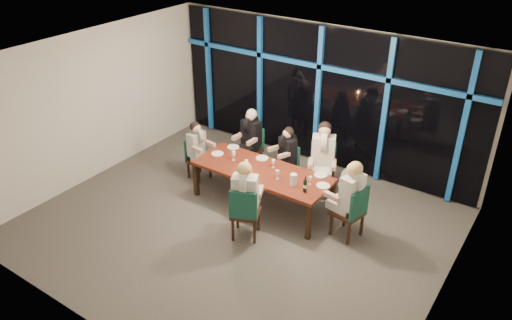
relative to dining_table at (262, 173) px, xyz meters
The scene contains 29 objects.
room 1.56m from the dining_table, 90.00° to the right, with size 7.04×7.00×3.02m.
window_wall 2.30m from the dining_table, 89.70° to the left, with size 6.86×0.43×2.94m.
dining_table is the anchor object (origin of this frame).
chair_far_left 1.45m from the dining_table, 131.67° to the left, with size 0.45×0.45×0.93m.
chair_far_mid 0.98m from the dining_table, 89.41° to the left, with size 0.52×0.52×0.86m.
chair_far_right 1.26m from the dining_table, 55.20° to the left, with size 0.64×0.64×1.04m.
chair_end_left 1.72m from the dining_table, behind, with size 0.44×0.44×0.85m.
chair_end_right 1.83m from the dining_table, ahead, with size 0.55×0.55×1.00m.
chair_near_mid 1.11m from the dining_table, 71.76° to the right, with size 0.62×0.62×1.01m.
diner_far_left 1.40m from the dining_table, 133.94° to the left, with size 0.47×0.59×0.91m.
diner_far_mid 0.90m from the dining_table, 91.28° to the left, with size 0.54×0.59×0.83m.
diner_far_right 1.25m from the dining_table, 51.63° to the left, with size 0.65×0.71×1.01m.
diner_end_left 1.64m from the dining_table, behind, with size 0.56×0.45×0.83m.
diner_end_right 1.76m from the dining_table, ahead, with size 0.67×0.56×0.98m.
diner_near_mid 1.05m from the dining_table, 72.22° to the right, with size 0.63×0.69×0.98m.
plate_far_left 1.08m from the dining_table, 156.28° to the left, with size 0.24×0.24×0.01m, color white.
plate_far_mid 0.45m from the dining_table, 123.74° to the left, with size 0.24×0.24×0.01m, color white.
plate_far_right 1.08m from the dining_table, 23.86° to the left, with size 0.24×0.24×0.01m, color white.
plate_end_left 1.07m from the dining_table, behind, with size 0.24×0.24×0.01m, color white.
plate_end_right 1.20m from the dining_table, ahead, with size 0.24×0.24×0.01m, color white.
plate_near_mid 0.46m from the dining_table, 79.51° to the right, with size 0.24×0.24×0.01m, color white.
wine_bottle 1.05m from the dining_table, 11.45° to the right, with size 0.07×0.07×0.30m.
water_pitcher 0.78m from the dining_table, 10.51° to the right, with size 0.13×0.12×0.22m.
tea_light 0.35m from the dining_table, 111.71° to the right, with size 0.05×0.05×0.03m, color #FFAF4C.
wine_glass_a 0.35m from the dining_table, 162.17° to the right, with size 0.06×0.06×0.16m.
wine_glass_b 0.30m from the dining_table, 58.74° to the left, with size 0.06×0.06×0.16m.
wine_glass_c 0.45m from the dining_table, 15.51° to the right, with size 0.07×0.07×0.17m.
wine_glass_d 0.69m from the dining_table, behind, with size 0.07×0.07×0.18m.
wine_glass_e 0.99m from the dining_table, ahead, with size 0.06×0.06×0.16m.
Camera 1 is at (4.37, -5.84, 5.31)m, focal length 35.00 mm.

